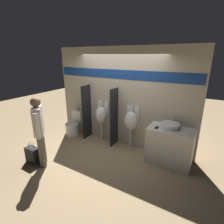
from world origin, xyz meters
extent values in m
plane|color=#997F5B|center=(0.00, 0.00, 0.00)|extent=(16.00, 16.00, 0.00)
cube|color=#B2A893|center=(0.00, 0.60, 1.35)|extent=(4.17, 0.06, 2.70)
cube|color=navy|center=(0.00, 0.56, 1.99)|extent=(4.09, 0.01, 0.24)
cube|color=silver|center=(1.52, 0.28, 0.44)|extent=(1.03, 0.59, 0.87)
cylinder|color=silver|center=(1.47, 0.34, 0.93)|extent=(0.42, 0.42, 0.11)
cylinder|color=silver|center=(1.47, 0.48, 1.05)|extent=(0.03, 0.03, 0.14)
cube|color=black|center=(1.22, 0.16, 0.88)|extent=(0.07, 0.14, 0.01)
cube|color=black|center=(-1.02, 0.37, 0.82)|extent=(0.03, 0.41, 1.63)
cube|color=black|center=(-0.06, 0.37, 0.82)|extent=(0.03, 0.41, 1.63)
cylinder|color=silver|center=(-0.54, 0.44, 0.28)|extent=(0.04, 0.04, 0.56)
ellipsoid|color=silver|center=(-0.54, 0.44, 0.79)|extent=(0.38, 0.24, 0.51)
cube|color=silver|center=(-0.54, 0.56, 0.87)|extent=(0.36, 0.02, 0.63)
cylinder|color=silver|center=(-0.54, 0.52, 1.14)|extent=(0.06, 0.06, 0.16)
cylinder|color=silver|center=(0.43, 0.44, 0.28)|extent=(0.04, 0.04, 0.56)
ellipsoid|color=silver|center=(0.43, 0.44, 0.79)|extent=(0.38, 0.24, 0.51)
cube|color=silver|center=(0.43, 0.56, 0.87)|extent=(0.36, 0.02, 0.63)
cylinder|color=silver|center=(0.43, 0.52, 1.14)|extent=(0.06, 0.06, 0.16)
cylinder|color=silver|center=(-1.50, 0.19, 0.19)|extent=(0.41, 0.41, 0.38)
torus|color=silver|center=(-1.50, 0.19, 0.39)|extent=(0.42, 0.42, 0.04)
cube|color=silver|center=(-1.50, 0.48, 0.57)|extent=(0.37, 0.16, 0.39)
cylinder|color=silver|center=(-1.50, 0.46, 0.84)|extent=(0.06, 0.06, 0.14)
cylinder|color=#666056|center=(-0.93, -1.39, 0.40)|extent=(0.15, 0.15, 0.79)
cylinder|color=#666056|center=(-1.04, -1.29, 0.40)|extent=(0.15, 0.15, 0.79)
cube|color=silver|center=(-0.98, -1.34, 1.10)|extent=(0.43, 0.41, 0.63)
cylinder|color=silver|center=(-0.81, -1.50, 1.07)|extent=(0.10, 0.10, 0.58)
cylinder|color=silver|center=(-1.16, -1.18, 1.07)|extent=(0.10, 0.10, 0.58)
sphere|color=brown|center=(-0.98, -1.34, 1.52)|extent=(0.21, 0.21, 0.21)
cube|color=#232328|center=(-1.28, -1.41, 0.19)|extent=(0.34, 0.19, 0.38)
torus|color=#4C4742|center=(-1.28, -1.41, 0.42)|extent=(0.22, 0.01, 0.22)
camera|label=1|loc=(2.25, -3.56, 2.47)|focal=28.00mm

